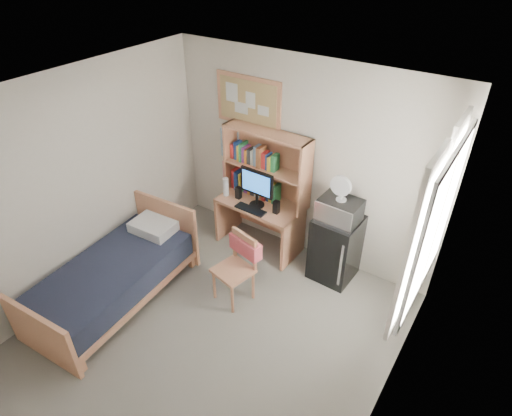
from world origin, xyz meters
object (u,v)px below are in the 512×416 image
Objects in this scene: speaker_right at (276,207)px; desk_fan at (343,189)px; speaker_left at (238,193)px; bulletin_board at (248,101)px; microwave at (340,210)px; monitor at (257,189)px; desk_chair at (233,270)px; bed at (114,282)px; desk at (259,225)px; mini_fridge at (335,247)px.

desk_fan is at bearing 7.00° from speaker_right.
speaker_right is at bearing 0.00° from speaker_left.
speaker_left is at bearing -80.33° from bulletin_board.
monitor is at bearing -174.43° from microwave.
speaker_right is (0.30, -0.01, -0.17)m from monitor.
desk_chair is at bearing -126.04° from desk_fan.
bed is at bearing -103.50° from bulletin_board.
desk is 6.46× the size of speaker_right.
speaker_right reaches higher than mini_fridge.
speaker_left is (0.06, -0.33, -1.14)m from bulletin_board.
bed is (-0.86, -1.80, -0.09)m from desk.
desk_fan is (-0.00, -0.02, 0.86)m from mini_fridge.
desk_chair reaches higher than mini_fridge.
bulletin_board is at bearing 101.48° from speaker_left.
desk_fan is at bearing 64.24° from desk_chair.
bulletin_board is 1.64m from desk.
monitor reaches higher than mini_fridge.
microwave reaches higher than mini_fridge.
desk is 1.27× the size of desk_chair.
desk is 0.53m from speaker_right.
speaker_right reaches higher than desk.
bulletin_board reaches higher than microwave.
desk_chair is 1.41m from microwave.
desk is at bearing -177.53° from desk_fan.
desk is 2.00m from bed.
desk_fan reaches higher than microwave.
speaker_right is at bearing 102.88° from desk_chair.
desk_fan is (0.81, 0.07, 0.51)m from speaker_right.
desk_chair is at bearing -125.53° from mini_fridge.
microwave is at bearing 64.24° from desk_chair.
desk_chair is (0.66, -1.30, -1.48)m from bulletin_board.
bed is at bearing -113.71° from desk.
bulletin_board is 2.71m from bed.
mini_fridge is 5.24× the size of speaker_left.
speaker_left is 0.60m from speaker_right.
bed is 1.91m from speaker_left.
speaker_left is at bearing 68.58° from bed.
speaker_right is (0.30, -0.07, 0.44)m from desk.
mini_fridge is 0.46× the size of bed.
desk is 0.53m from speaker_left.
speaker_left is 0.36× the size of microwave.
desk reaches higher than bed.
monitor is 0.35m from speaker_left.
mini_fridge is 1.86× the size of microwave.
microwave reaches higher than bed.
desk_chair is 1.19m from speaker_left.
desk is (0.36, -0.28, -1.57)m from bulletin_board.
mini_fridge is 5.03× the size of speaker_right.
bulletin_board reaches higher than mini_fridge.
speaker_right is (1.16, 1.73, 0.52)m from bed.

